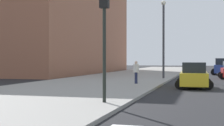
# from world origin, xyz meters

# --- Properties ---
(sidewalk_kerb_west) EXTENTS (10.00, 120.00, 0.15)m
(sidewalk_kerb_west) POSITION_xyz_m (-12.20, 20.00, 0.07)
(sidewalk_kerb_west) COLOR gray
(sidewalk_kerb_west) RESTS_ON ground
(low_rise_brick_west) EXTENTS (16.00, 32.00, 16.38)m
(low_rise_brick_west) POSITION_xyz_m (-26.45, 41.23, 8.19)
(low_rise_brick_west) COLOR #915840
(low_rise_brick_west) RESTS_ON ground
(car_blue_fourth) EXTENTS (2.99, 4.71, 2.08)m
(car_blue_fourth) POSITION_xyz_m (-2.05, 40.44, 0.97)
(car_blue_fourth) COLOR #2D479E
(car_blue_fourth) RESTS_ON ground
(car_yellow_fifth) EXTENTS (2.46, 3.87, 1.71)m
(car_yellow_fifth) POSITION_xyz_m (-4.91, 19.30, 0.80)
(car_yellow_fifth) COLOR gold
(car_yellow_fifth) RESTS_ON ground
(traffic_light_far_corner) EXTENTS (0.36, 0.41, 4.81)m
(traffic_light_far_corner) POSITION_xyz_m (-8.12, 9.63, 3.53)
(traffic_light_far_corner) COLOR black
(traffic_light_far_corner) RESTS_ON sidewalk_kerb_west
(pedestrian_walking_west) EXTENTS (0.41, 0.41, 1.64)m
(pedestrian_walking_west) POSITION_xyz_m (-9.04, 20.43, 1.05)
(pedestrian_walking_west) COLOR #232847
(pedestrian_walking_west) RESTS_ON sidewalk_kerb_west
(street_lamp) EXTENTS (0.44, 0.44, 7.31)m
(street_lamp) POSITION_xyz_m (-7.97, 28.00, 4.47)
(street_lamp) COLOR #38383D
(street_lamp) RESTS_ON sidewalk_kerb_west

